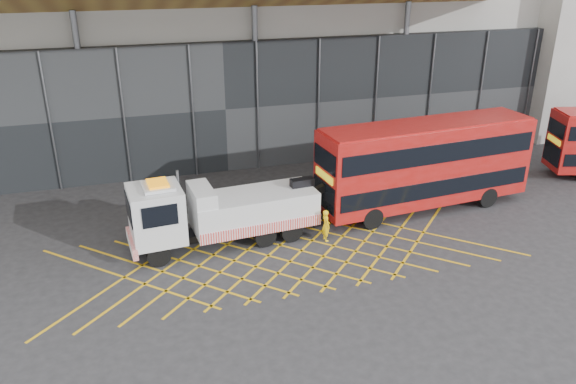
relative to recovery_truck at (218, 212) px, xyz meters
name	(u,v)px	position (x,y,z in m)	size (l,w,h in m)	color
ground_plane	(234,261)	(0.31, -1.81, -1.68)	(120.00, 120.00, 0.00)	#27272A
road_markings	(285,253)	(2.71, -1.81, -1.67)	(21.56, 7.16, 0.01)	gold
construction_building	(201,13)	(2.23, 16.58, 7.30)	(55.00, 23.97, 18.00)	gray
recovery_truck	(218,212)	(0.00, 0.00, 0.00)	(10.47, 3.12, 3.63)	black
bus_towed	(425,162)	(11.25, 0.88, 0.98)	(11.93, 3.67, 4.78)	#9E0F0C
worker	(326,225)	(4.96, -1.14, -0.88)	(0.58, 0.38, 1.59)	yellow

